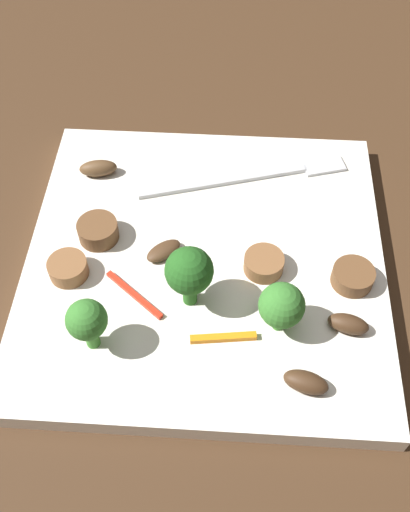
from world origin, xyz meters
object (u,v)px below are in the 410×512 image
at_px(sausage_slice_0, 98,231).
at_px(sausage_slice_2, 68,268).
at_px(mushroom_3, 348,324).
at_px(mushroom_1, 98,168).
at_px(mushroom_0, 164,247).
at_px(plate, 205,262).
at_px(broccoli_floret_0, 189,272).
at_px(fork, 259,176).
at_px(sausage_slice_3, 264,264).
at_px(pepper_strip_1, 134,295).
at_px(pepper_strip_0, 223,338).
at_px(mushroom_2, 306,382).
at_px(broccoli_floret_1, 87,321).
at_px(broccoli_floret_2, 282,306).
at_px(sausage_slice_1, 353,276).

xyz_separation_m(sausage_slice_0, sausage_slice_2, (-0.02, -0.04, -0.00)).
height_order(sausage_slice_2, mushroom_3, sausage_slice_2).
height_order(mushroom_1, mushroom_3, mushroom_1).
distance_m(sausage_slice_2, mushroom_1, 0.11).
bearing_deg(mushroom_0, plate, -6.03).
height_order(broccoli_floret_0, sausage_slice_2, broccoli_floret_0).
relative_size(fork, broccoli_floret_0, 3.26).
distance_m(sausage_slice_3, pepper_strip_1, 0.10).
xyz_separation_m(sausage_slice_2, pepper_strip_1, (0.05, -0.02, -0.01)).
bearing_deg(sausage_slice_0, pepper_strip_0, -39.99).
height_order(broccoli_floret_0, pepper_strip_1, broccoli_floret_0).
height_order(mushroom_2, mushroom_3, same).
bearing_deg(mushroom_1, sausage_slice_0, -80.40).
relative_size(mushroom_2, mushroom_3, 1.04).
bearing_deg(broccoli_floret_0, sausage_slice_0, 144.55).
height_order(mushroom_0, mushroom_2, mushroom_2).
relative_size(fork, pepper_strip_1, 3.12).
relative_size(broccoli_floret_1, sausage_slice_3, 1.52).
height_order(broccoli_floret_1, broccoli_floret_2, broccoli_floret_1).
distance_m(broccoli_floret_1, pepper_strip_1, 0.05).
bearing_deg(mushroom_0, broccoli_floret_2, -35.30).
distance_m(broccoli_floret_2, mushroom_2, 0.05).
relative_size(sausage_slice_1, mushroom_3, 1.08).
bearing_deg(broccoli_floret_2, fork, 95.70).
distance_m(sausage_slice_3, mushroom_3, 0.08).
xyz_separation_m(broccoli_floret_1, mushroom_2, (0.15, -0.02, -0.02)).
relative_size(pepper_strip_0, pepper_strip_1, 0.82).
height_order(fork, sausage_slice_3, sausage_slice_3).
bearing_deg(sausage_slice_2, broccoli_floret_2, -12.88).
bearing_deg(sausage_slice_1, sausage_slice_2, -178.50).
bearing_deg(mushroom_0, broccoli_floret_1, -116.13).
relative_size(sausage_slice_0, sausage_slice_1, 1.01).
distance_m(sausage_slice_2, mushroom_3, 0.21).
bearing_deg(fork, sausage_slice_1, -72.08).
relative_size(broccoli_floret_1, broccoli_floret_2, 1.06).
bearing_deg(mushroom_0, sausage_slice_2, -159.41).
relative_size(mushroom_2, pepper_strip_1, 0.53).
relative_size(fork, sausage_slice_3, 5.84).
relative_size(sausage_slice_2, pepper_strip_1, 0.52).
bearing_deg(sausage_slice_3, sausage_slice_1, -6.80).
height_order(broccoli_floret_2, mushroom_3, broccoli_floret_2).
relative_size(sausage_slice_3, pepper_strip_0, 0.65).
bearing_deg(fork, pepper_strip_0, -114.65).
bearing_deg(fork, broccoli_floret_0, -127.33).
relative_size(sausage_slice_2, sausage_slice_3, 0.98).
relative_size(fork, pepper_strip_0, 3.80).
bearing_deg(fork, mushroom_3, -82.44).
height_order(broccoli_floret_0, broccoli_floret_2, broccoli_floret_0).
height_order(mushroom_2, pepper_strip_1, mushroom_2).
distance_m(sausage_slice_2, pepper_strip_0, 0.13).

